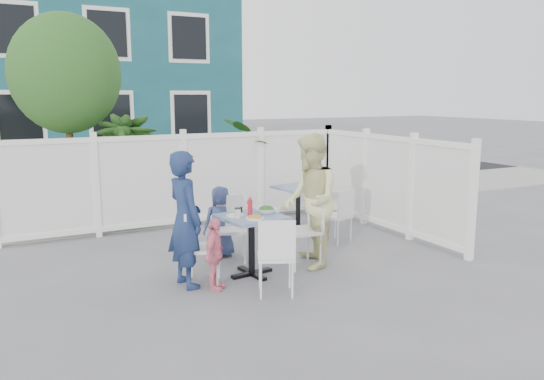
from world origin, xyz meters
name	(u,v)px	position (x,y,z in m)	size (l,w,h in m)	color
ground	(235,267)	(0.00, 0.00, 0.00)	(80.00, 80.00, 0.00)	slate
near_sidewalk	(159,211)	(0.00, 3.80, 0.01)	(24.00, 2.60, 0.01)	gray
street	(121,184)	(0.00, 7.50, 0.00)	(24.00, 5.00, 0.01)	black
far_sidewalk	(100,169)	(0.00, 10.60, 0.01)	(24.00, 1.60, 0.01)	gray
building	(64,73)	(-0.50, 14.00, 3.00)	(11.00, 6.00, 6.00)	#164C51
fence_back	(184,182)	(0.10, 2.40, 0.78)	(5.86, 0.08, 1.60)	white
fence_right	(387,185)	(3.00, 0.60, 0.78)	(0.08, 3.66, 1.60)	white
tree	(65,74)	(-1.60, 3.30, 2.59)	(1.80, 1.62, 3.59)	#382316
potted_shrub_a	(130,169)	(-0.67, 3.10, 0.97)	(1.09, 1.09, 1.95)	#254C19
potted_shrub_b	(261,165)	(1.84, 3.00, 0.90)	(1.62, 1.41, 1.80)	#254C19
main_table	(251,229)	(0.07, -0.40, 0.60)	(0.82, 0.82, 0.77)	#425B8A
spare_table	(298,196)	(1.75, 1.36, 0.57)	(0.78, 0.78, 0.74)	#425B8A
chair_left	(197,241)	(-0.64, -0.38, 0.52)	(0.53, 0.54, 0.90)	white
chair_right	(308,223)	(0.89, -0.39, 0.58)	(0.48, 0.49, 0.99)	white
chair_back	(231,223)	(0.09, 0.32, 0.52)	(0.52, 0.51, 0.89)	white
chair_near	(276,251)	(0.01, -1.18, 0.52)	(0.53, 0.53, 0.90)	white
chair_spare	(341,212)	(1.90, 0.32, 0.49)	(0.48, 0.47, 0.84)	white
man	(185,219)	(-0.78, -0.39, 0.81)	(0.59, 0.39, 1.62)	navy
woman	(310,201)	(0.90, -0.43, 0.88)	(0.86, 0.67, 1.76)	#D4D14F
boy	(221,221)	(0.02, 0.53, 0.50)	(0.49, 0.32, 1.00)	navy
toddler	(215,254)	(-0.53, -0.67, 0.43)	(0.50, 0.21, 0.85)	pink
plate_main	(255,218)	(0.04, -0.57, 0.78)	(0.22, 0.22, 0.01)	white
plate_side	(235,215)	(-0.12, -0.33, 0.78)	(0.22, 0.22, 0.01)	white
salad_bowl	(266,211)	(0.30, -0.36, 0.80)	(0.26, 0.26, 0.06)	white
coffee_cup_a	(238,213)	(-0.14, -0.45, 0.83)	(0.08, 0.08, 0.11)	beige
coffee_cup_b	(250,207)	(0.14, -0.19, 0.83)	(0.07, 0.07, 0.11)	beige
ketchup_bottle	(250,207)	(0.07, -0.36, 0.87)	(0.06, 0.06, 0.19)	red
salt_shaker	(239,210)	(0.01, -0.15, 0.80)	(0.03, 0.03, 0.06)	white
pepper_shaker	(241,210)	(0.03, -0.17, 0.81)	(0.03, 0.03, 0.07)	black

